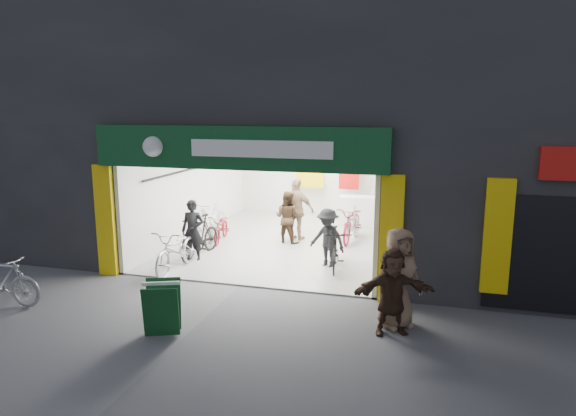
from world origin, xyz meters
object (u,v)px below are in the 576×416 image
at_px(bike_right_front, 335,249).
at_px(sandwich_board, 162,307).
at_px(bike_left_front, 177,250).
at_px(pedestrian_near, 398,278).
at_px(parked_bike, 2,280).

bearing_deg(bike_right_front, sandwich_board, -125.36).
relative_size(bike_left_front, pedestrian_near, 1.11).
height_order(bike_left_front, parked_bike, bike_left_front).
bearing_deg(bike_left_front, pedestrian_near, -19.61).
bearing_deg(sandwich_board, parked_bike, 152.42).
xyz_separation_m(bike_right_front, sandwich_board, (-2.19, -4.40, -0.00)).
relative_size(parked_bike, sandwich_board, 1.83).
height_order(bike_left_front, bike_right_front, bike_left_front).
bearing_deg(pedestrian_near, bike_right_front, 81.52).
distance_m(parked_bike, sandwich_board, 3.75).
bearing_deg(bike_left_front, sandwich_board, -67.32).
height_order(parked_bike, sandwich_board, parked_bike).
xyz_separation_m(bike_left_front, parked_bike, (-2.32, -2.88, -0.02)).
bearing_deg(pedestrian_near, sandwich_board, 162.38).
height_order(bike_right_front, pedestrian_near, pedestrian_near).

